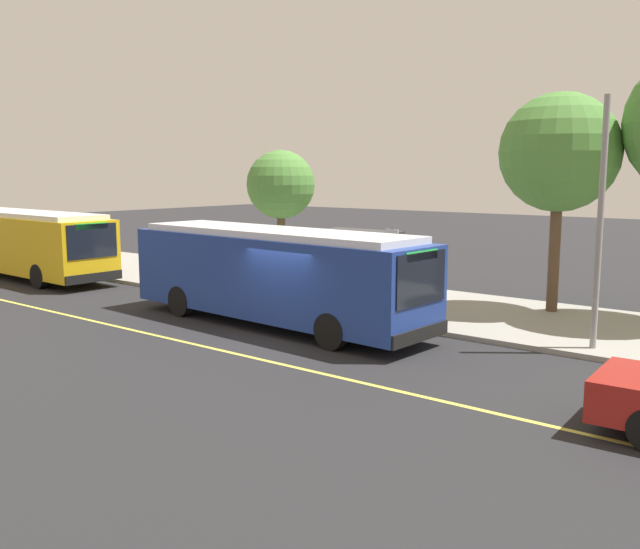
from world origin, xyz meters
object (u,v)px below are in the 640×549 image
(transit_bus_main, at_px, (275,273))
(route_sign_post, at_px, (392,261))
(transit_bus_second, at_px, (23,241))
(waiting_bench, at_px, (363,287))
(pedestrian_commuter, at_px, (298,274))

(transit_bus_main, height_order, route_sign_post, same)
(transit_bus_main, distance_m, transit_bus_second, 15.40)
(waiting_bench, bearing_deg, pedestrian_commuter, -135.59)
(transit_bus_second, bearing_deg, pedestrian_commuter, 9.94)
(transit_bus_main, bearing_deg, transit_bus_second, 178.94)
(waiting_bench, distance_m, pedestrian_commuter, 2.35)
(transit_bus_main, relative_size, pedestrian_commuter, 6.39)
(transit_bus_main, bearing_deg, route_sign_post, 42.11)
(transit_bus_main, distance_m, waiting_bench, 4.47)
(route_sign_post, bearing_deg, waiting_bench, 141.54)
(transit_bus_second, relative_size, route_sign_post, 4.09)
(transit_bus_main, height_order, transit_bus_second, same)
(waiting_bench, height_order, route_sign_post, route_sign_post)
(transit_bus_main, xyz_separation_m, transit_bus_second, (-15.40, 0.28, 0.00))
(route_sign_post, xyz_separation_m, pedestrian_commuter, (-4.07, 0.32, -0.84))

